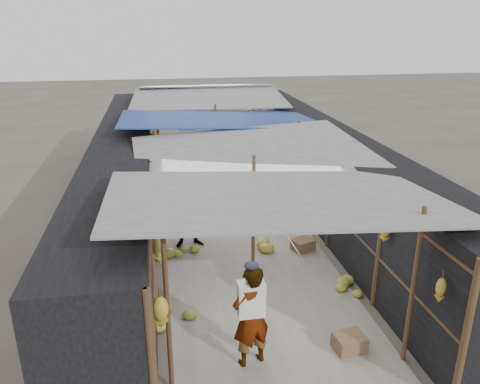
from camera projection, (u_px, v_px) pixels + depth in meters
ground at (292, 374)px, 7.07m from camera, size 80.00×80.00×0.00m
aisle_slab at (228, 212)px, 13.08m from camera, size 3.60×16.00×0.02m
stall_left at (126, 178)px, 12.25m from camera, size 1.40×15.00×2.30m
stall_right at (322, 168)px, 13.13m from camera, size 1.40×15.00×2.30m
crate_near at (349, 343)px, 7.52m from camera, size 0.53×0.44×0.29m
crate_mid at (303, 245)px, 10.83m from camera, size 0.58×0.52×0.28m
crate_back at (208, 201)px, 13.55m from camera, size 0.41×0.34×0.25m
black_basin at (291, 211)px, 12.89m from camera, size 0.65×0.65×0.20m
vendor_elderly at (251, 316)px, 7.01m from camera, size 0.72×0.58×1.70m
shopper_blue at (193, 212)px, 10.81m from camera, size 0.86×0.68×1.72m
vendor_seated at (261, 159)px, 16.40m from camera, size 0.43×0.66×0.96m
market_canopy at (226, 125)px, 12.58m from camera, size 5.62×15.20×2.77m
hanging_bananas at (226, 155)px, 12.51m from camera, size 3.96×13.93×0.80m
floor_bananas at (237, 222)px, 12.08m from camera, size 3.95×10.16×0.32m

